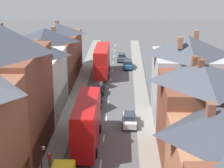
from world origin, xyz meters
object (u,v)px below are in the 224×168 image
(car_parked_right_a, at_px, (99,56))
(double_decker_bus_lead, at_px, (87,122))
(car_parked_left_a, at_px, (98,88))
(pedestrian_mid_right, at_px, (49,159))
(car_near_silver, at_px, (130,119))
(car_near_blue, at_px, (122,57))
(double_decker_bus_far_approaching, at_px, (102,60))
(car_parked_right_b, at_px, (128,64))
(car_far_grey, at_px, (95,101))

(car_parked_right_a, bearing_deg, double_decker_bus_lead, -88.18)
(car_parked_right_a, bearing_deg, car_parked_left_a, -86.70)
(car_parked_left_a, xyz_separation_m, pedestrian_mid_right, (-3.29, -23.36, 0.18))
(car_near_silver, bearing_deg, car_parked_right_a, 100.04)
(double_decker_bus_lead, relative_size, car_parked_right_a, 2.47)
(car_near_blue, height_order, car_parked_right_a, car_near_blue)
(car_near_silver, bearing_deg, double_decker_bus_far_approaching, 102.07)
(car_near_blue, bearing_deg, double_decker_bus_far_approaching, -108.59)
(car_parked_right_a, bearing_deg, car_parked_right_b, -49.03)
(car_parked_right_a, bearing_deg, double_decker_bus_far_approaching, -83.88)
(double_decker_bus_far_approaching, bearing_deg, car_near_silver, -77.93)
(car_far_grey, bearing_deg, pedestrian_mid_right, -100.74)
(car_far_grey, bearing_deg, car_parked_right_a, 92.61)
(car_parked_left_a, distance_m, car_parked_right_b, 16.18)
(car_parked_left_a, bearing_deg, car_near_silver, -68.52)
(car_parked_right_a, xyz_separation_m, car_parked_right_b, (6.20, -7.14, -0.02))
(car_near_blue, height_order, pedestrian_mid_right, pedestrian_mid_right)
(car_parked_left_a, bearing_deg, car_parked_right_a, 93.30)
(double_decker_bus_lead, height_order, car_parked_right_a, double_decker_bus_lead)
(car_parked_right_a, bearing_deg, pedestrian_mid_right, -92.49)
(car_near_blue, height_order, car_far_grey, car_near_blue)
(car_near_silver, distance_m, car_parked_right_b, 27.87)
(car_parked_right_a, distance_m, car_parked_right_b, 9.46)
(double_decker_bus_lead, relative_size, car_parked_left_a, 2.42)
(car_parked_right_a, bearing_deg, car_far_grey, -87.39)
(double_decker_bus_lead, distance_m, pedestrian_mid_right, 6.52)
(double_decker_bus_far_approaching, bearing_deg, pedestrian_mid_right, -95.54)
(double_decker_bus_far_approaching, bearing_deg, car_near_blue, 71.41)
(car_near_blue, distance_m, car_parked_left_a, 21.55)
(double_decker_bus_lead, xyz_separation_m, car_far_grey, (0.01, 12.03, -1.98))
(car_parked_left_a, bearing_deg, car_far_grey, -90.00)
(car_parked_right_a, height_order, pedestrian_mid_right, pedestrian_mid_right)
(car_parked_right_a, xyz_separation_m, car_far_grey, (1.30, -28.55, -0.01))
(double_decker_bus_far_approaching, xyz_separation_m, car_near_silver, (4.91, -22.97, -1.98))
(car_near_blue, xyz_separation_m, pedestrian_mid_right, (-6.89, -44.61, 0.19))
(car_parked_right_a, bearing_deg, car_near_blue, -15.03)
(car_far_grey, height_order, car_parked_right_b, car_far_grey)
(car_near_blue, relative_size, pedestrian_mid_right, 2.82)
(car_parked_right_a, distance_m, pedestrian_mid_right, 45.97)
(car_near_blue, relative_size, car_parked_left_a, 1.02)
(car_parked_left_a, distance_m, car_parked_right_a, 22.60)
(car_far_grey, relative_size, car_parked_right_b, 0.95)
(car_near_silver, height_order, pedestrian_mid_right, pedestrian_mid_right)
(car_near_blue, relative_size, car_far_grey, 1.04)
(double_decker_bus_lead, distance_m, car_parked_left_a, 18.13)
(car_near_blue, xyz_separation_m, car_parked_right_b, (1.30, -5.82, -0.02))
(car_parked_right_a, relative_size, car_parked_right_b, 0.95)
(car_parked_left_a, height_order, car_far_grey, car_parked_left_a)
(double_decker_bus_lead, height_order, pedestrian_mid_right, double_decker_bus_lead)
(double_decker_bus_lead, distance_m, car_near_silver, 7.68)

